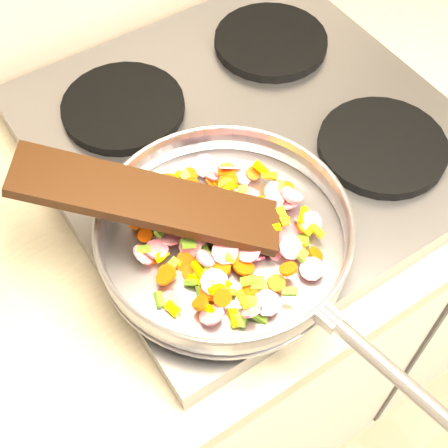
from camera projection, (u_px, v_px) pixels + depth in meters
cooktop at (249, 139)px, 0.96m from camera, size 0.60×0.60×0.04m
grate_fl at (223, 233)px, 0.83m from camera, size 0.19×0.19×0.02m
grate_fr at (382, 146)px, 0.91m from camera, size 0.19×0.19×0.02m
grate_bl at (123, 107)px, 0.96m from camera, size 0.19×0.19×0.02m
grate_br at (271, 41)px, 1.05m from camera, size 0.19×0.19×0.02m
saute_pan at (225, 232)px, 0.78m from camera, size 0.36×0.53×0.05m
vegetable_heap at (226, 230)px, 0.80m from camera, size 0.25×0.26×0.05m
wooden_spatula at (149, 200)px, 0.76m from camera, size 0.30×0.26×0.11m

